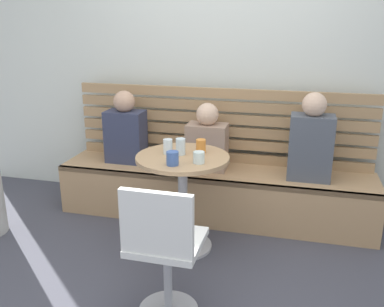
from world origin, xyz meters
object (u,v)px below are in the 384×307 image
(booth_bench, at_px, (214,193))
(cup_tumbler_orange, at_px, (201,146))
(white_chair, at_px, (164,248))
(cup_glass_tall, at_px, (181,147))
(cup_water_clear, at_px, (168,146))
(person_adult, at_px, (311,141))
(person_child_middle, at_px, (126,131))
(cup_mug_blue, at_px, (173,158))
(cup_glass_short, at_px, (199,157))
(cafe_table, at_px, (183,184))
(person_child_left, at_px, (207,141))

(booth_bench, xyz_separation_m, cup_tumbler_orange, (-0.01, -0.47, 0.57))
(white_chair, xyz_separation_m, cup_glass_tall, (-0.14, 0.85, 0.34))
(white_chair, bearing_deg, cup_water_clear, 105.38)
(person_adult, bearing_deg, booth_bench, 179.07)
(person_child_middle, relative_size, cup_mug_blue, 6.79)
(cup_tumbler_orange, bearing_deg, person_child_middle, 148.11)
(cup_mug_blue, bearing_deg, booth_bench, 80.41)
(cup_mug_blue, relative_size, cup_tumbler_orange, 0.95)
(cup_glass_short, bearing_deg, cup_water_clear, 151.42)
(cafe_table, bearing_deg, cup_tumbler_orange, 45.04)
(cup_mug_blue, bearing_deg, cup_water_clear, 114.37)
(cafe_table, relative_size, cup_water_clear, 6.73)
(person_child_middle, bearing_deg, cafe_table, -41.29)
(person_child_left, bearing_deg, cup_water_clear, -106.49)
(cup_water_clear, bearing_deg, booth_bench, 66.87)
(white_chair, height_order, person_child_middle, person_child_middle)
(booth_bench, relative_size, person_child_middle, 4.19)
(white_chair, xyz_separation_m, person_child_left, (-0.06, 1.41, 0.23))
(white_chair, relative_size, person_adult, 1.20)
(cup_glass_tall, xyz_separation_m, cup_mug_blue, (0.01, -0.24, -0.01))
(person_adult, bearing_deg, cup_glass_tall, -149.92)
(cup_glass_short, bearing_deg, booth_bench, 92.47)
(cup_glass_short, xyz_separation_m, cup_water_clear, (-0.27, 0.15, 0.02))
(person_adult, xyz_separation_m, cup_mug_blue, (-0.92, -0.77, 0.03))
(cup_tumbler_orange, distance_m, cup_water_clear, 0.24)
(white_chair, bearing_deg, person_adult, 60.25)
(cup_glass_short, bearing_deg, cup_glass_tall, 138.67)
(person_child_middle, xyz_separation_m, cup_water_clear, (0.58, -0.59, 0.07))
(person_adult, bearing_deg, cup_glass_short, -137.58)
(cafe_table, height_order, cup_mug_blue, cup_mug_blue)
(cafe_table, bearing_deg, person_child_left, 85.05)
(person_child_middle, bearing_deg, booth_bench, -2.36)
(cup_water_clear, bearing_deg, white_chair, -74.62)
(booth_bench, distance_m, cup_mug_blue, 0.98)
(person_child_middle, xyz_separation_m, cup_glass_short, (0.85, -0.73, 0.06))
(white_chair, distance_m, cup_glass_short, 0.76)
(cup_tumbler_orange, bearing_deg, cafe_table, -134.96)
(white_chair, xyz_separation_m, cup_tumbler_orange, (-0.00, 0.92, 0.33))
(person_adult, relative_size, cup_water_clear, 6.42)
(booth_bench, distance_m, cup_water_clear, 0.83)
(person_child_left, xyz_separation_m, cup_glass_short, (0.10, -0.72, 0.09))
(cup_glass_tall, bearing_deg, person_adult, 30.08)
(white_chair, xyz_separation_m, cup_mug_blue, (-0.13, 0.61, 0.32))
(white_chair, distance_m, person_child_middle, 1.66)
(person_child_middle, bearing_deg, cup_tumbler_orange, -31.89)
(cafe_table, distance_m, cup_tumbler_orange, 0.31)
(cafe_table, xyz_separation_m, person_child_left, (0.05, 0.60, 0.17))
(cup_mug_blue, xyz_separation_m, cup_tumbler_orange, (0.12, 0.32, 0.00))
(person_adult, relative_size, person_child_middle, 1.09)
(person_adult, relative_size, person_child_left, 1.23)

